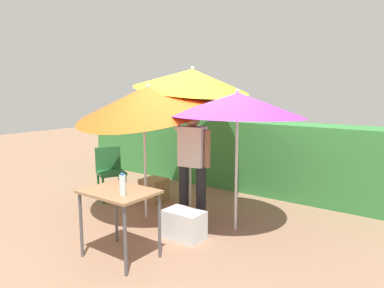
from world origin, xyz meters
TOP-DOWN VIEW (x-y plane):
  - ground_plane at (0.00, 0.00)m, footprint 24.00×24.00m
  - hedge_row at (0.00, 2.16)m, footprint 8.00×0.70m
  - umbrella_rainbow at (-0.31, 0.71)m, footprint 1.86×1.83m
  - umbrella_orange at (0.78, 0.23)m, footprint 1.76×1.77m
  - umbrella_yellow at (-0.47, -0.16)m, footprint 2.03×2.06m
  - person_vendor at (0.13, 0.13)m, footprint 0.56×0.28m
  - chair_plastic at (-1.69, 0.19)m, footprint 0.59×0.59m
  - cooler_box at (0.40, -0.40)m, footprint 0.51×0.33m
  - crate_cardboard at (-1.01, 0.56)m, footprint 0.38×0.39m
  - folding_table at (0.14, -1.25)m, footprint 0.80×0.60m
  - bottle_water at (0.31, -1.35)m, footprint 0.07×0.07m

SIDE VIEW (x-z plane):
  - ground_plane at x=0.00m, z-range 0.00..0.00m
  - cooler_box at x=0.40m, z-range 0.00..0.36m
  - crate_cardboard at x=-1.01m, z-range 0.00..0.37m
  - chair_plastic at x=-1.69m, z-range 0.07..0.96m
  - hedge_row at x=0.00m, z-range 0.00..1.30m
  - folding_table at x=0.14m, z-range 0.29..1.08m
  - bottle_water at x=0.31m, z-range 0.78..1.02m
  - person_vendor at x=0.13m, z-range -0.01..1.87m
  - umbrella_orange at x=0.78m, z-range 0.75..2.65m
  - umbrella_yellow at x=-0.47m, z-range 0.68..2.81m
  - umbrella_rainbow at x=-0.31m, z-range 0.86..3.23m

